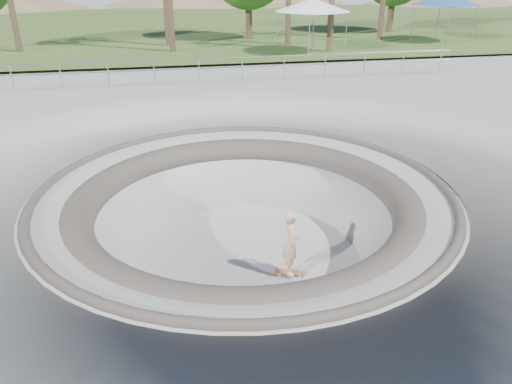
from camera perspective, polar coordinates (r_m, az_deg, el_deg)
ground at (r=12.26m, az=-1.37°, el=0.10°), size 180.00×180.00×0.00m
skate_bowl at (r=13.13m, az=-1.29°, el=-7.17°), size 14.00×14.00×4.10m
grass_strip at (r=45.29m, az=-9.14°, el=18.27°), size 180.00×36.00×0.12m
distant_hills at (r=69.46m, az=-6.47°, el=14.56°), size 103.20×45.00×28.60m
safety_railing at (r=23.48m, az=-6.55°, el=13.75°), size 25.00×0.06×1.03m
skateboard at (r=12.48m, az=3.93°, el=-9.14°), size 0.79×0.45×0.08m
skater at (r=12.03m, az=4.04°, el=-5.77°), size 0.50×0.67×1.67m
canopy_white at (r=30.42m, az=6.49°, el=20.46°), size 5.40×5.40×3.00m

